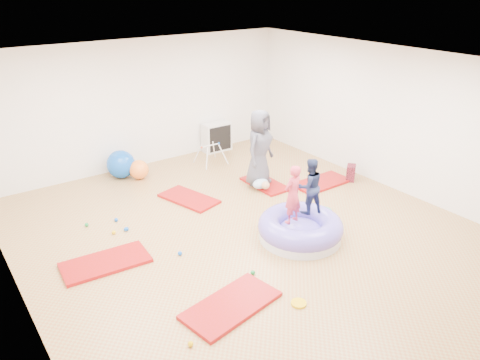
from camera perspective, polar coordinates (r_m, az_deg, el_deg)
room at (r=7.28m, az=1.37°, el=2.83°), size 7.01×8.01×2.81m
gym_mat_front_left at (r=6.34m, az=-1.09°, el=-15.03°), size 1.41×0.87×0.05m
gym_mat_mid_left at (r=7.43m, az=-16.06°, el=-9.65°), size 1.32×0.74×0.05m
gym_mat_center_back at (r=9.12m, az=-6.25°, el=-2.26°), size 0.88×1.29×0.05m
gym_mat_right at (r=9.90m, az=9.90°, el=-0.31°), size 1.23×0.62×0.05m
gym_mat_rear_right at (r=9.71m, az=3.07°, el=-0.47°), size 0.54×1.08×0.04m
inflatable_cushion at (r=7.79m, az=7.35°, el=-5.92°), size 1.40×1.40×0.44m
child_pink at (r=7.35m, az=6.46°, el=-1.41°), size 0.39×0.29×0.98m
child_navy at (r=7.70m, az=8.49°, el=-0.41°), size 0.54×0.46×0.95m
adult_caregiver at (r=9.38m, az=2.38°, el=3.94°), size 0.90×0.76×1.56m
infant at (r=9.39m, az=2.65°, el=-0.48°), size 0.35×0.36×0.21m
ball_pit_balls at (r=7.68m, az=-11.55°, el=-7.90°), size 1.56×3.60×0.07m
exercise_ball_blue at (r=10.28m, az=-14.32°, el=1.88°), size 0.60×0.60×0.60m
exercise_ball_orange at (r=10.16m, az=-12.21°, el=1.25°), size 0.41×0.41×0.41m
infant_play_gym at (r=10.67m, az=-3.62°, el=3.50°), size 0.62×0.59×0.47m
cube_shelf at (r=11.53m, az=-2.85°, el=5.28°), size 0.70×0.35×0.70m
balance_disc at (r=8.64m, az=9.96°, el=-3.91°), size 0.37×0.37×0.08m
backpack at (r=10.15m, az=13.36°, el=0.86°), size 0.33×0.31×0.33m
yellow_toy at (r=6.44m, az=7.17°, el=-14.69°), size 0.21×0.21×0.03m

